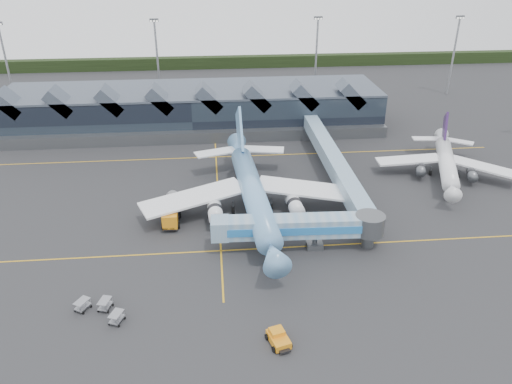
{
  "coord_description": "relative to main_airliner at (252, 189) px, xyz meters",
  "views": [
    {
      "loc": [
        -0.49,
        -70.76,
        41.89
      ],
      "look_at": [
        6.13,
        1.07,
        5.0
      ],
      "focal_mm": 35.0,
      "sensor_mm": 36.0,
      "label": 1
    }
  ],
  "objects": [
    {
      "name": "regional_jet",
      "position": [
        38.81,
        10.64,
        -0.94
      ],
      "size": [
        25.5,
        28.52,
        10.09
      ],
      "rotation": [
        0.0,
        0.0,
        -0.35
      ],
      "color": "white",
      "rests_on": "ground"
    },
    {
      "name": "fuel_truck",
      "position": [
        -13.52,
        -1.35,
        -2.31
      ],
      "size": [
        2.89,
        9.74,
        3.26
      ],
      "rotation": [
        0.0,
        0.0,
        -0.0
      ],
      "color": "black",
      "rests_on": "ground"
    },
    {
      "name": "taxi_stripes",
      "position": [
        -5.7,
        6.23,
        -4.14
      ],
      "size": [
        120.0,
        60.0,
        0.01
      ],
      "color": "gold",
      "rests_on": "ground"
    },
    {
      "name": "ground",
      "position": [
        -5.7,
        -3.77,
        -4.14
      ],
      "size": [
        260.0,
        260.0,
        0.0
      ],
      "primitive_type": "plane",
      "color": "#242426",
      "rests_on": "ground"
    },
    {
      "name": "tree_line_far",
      "position": [
        -5.7,
        106.23,
        -2.14
      ],
      "size": [
        260.0,
        4.0,
        4.0
      ],
      "primitive_type": "cube",
      "color": "black",
      "rests_on": "ground"
    },
    {
      "name": "terminal",
      "position": [
        -10.76,
        43.58,
        0.74
      ],
      "size": [
        90.0,
        22.25,
        12.52
      ],
      "color": "black",
      "rests_on": "ground"
    },
    {
      "name": "jet_bridge",
      "position": [
        7.3,
        -12.17,
        -0.45
      ],
      "size": [
        25.84,
        4.71,
        5.47
      ],
      "rotation": [
        0.0,
        0.0,
        -0.04
      ],
      "color": "#739EC0",
      "rests_on": "ground"
    },
    {
      "name": "pushback_tug",
      "position": [
        0.38,
        -31.49,
        -3.43
      ],
      "size": [
        2.99,
        3.93,
        1.59
      ],
      "rotation": [
        0.0,
        0.0,
        0.28
      ],
      "color": "orange",
      "rests_on": "ground"
    },
    {
      "name": "light_masts",
      "position": [
        15.3,
        59.03,
        8.35
      ],
      "size": [
        132.4,
        42.56,
        22.45
      ],
      "color": "gray",
      "rests_on": "ground"
    },
    {
      "name": "baggage_carts",
      "position": [
        -20.9,
        -24.4,
        -3.37
      ],
      "size": [
        6.66,
        5.07,
        1.37
      ],
      "rotation": [
        0.0,
        0.0,
        -0.37
      ],
      "color": "gray",
      "rests_on": "ground"
    },
    {
      "name": "main_airliner",
      "position": [
        0.0,
        0.0,
        0.0
      ],
      "size": [
        38.1,
        43.89,
        14.09
      ],
      "rotation": [
        0.0,
        0.0,
        0.06
      ],
      "color": "#6EB0DF",
      "rests_on": "ground"
    }
  ]
}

